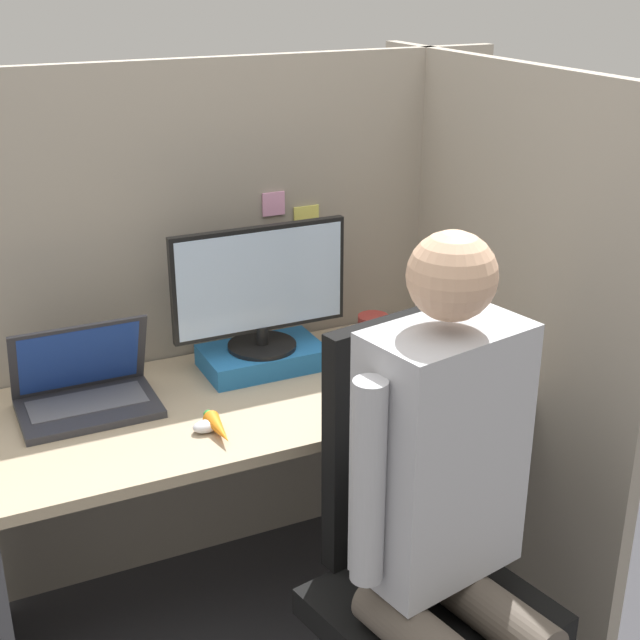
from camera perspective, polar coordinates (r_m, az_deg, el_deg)
The scene contains 12 objects.
cubicle_panel_back at distance 2.69m, azimuth -7.55°, elevation -0.41°, with size 1.95×0.05×1.56m.
cubicle_panel_right at distance 2.68m, azimuth 10.76°, elevation -0.78°, with size 0.04×1.26×1.56m.
desk at distance 2.51m, azimuth -4.80°, elevation -8.26°, with size 1.45×0.63×0.71m.
paper_box at distance 2.57m, azimuth -3.71°, elevation -2.40°, with size 0.34×0.21×0.06m.
monitor at distance 2.49m, azimuth -3.86°, elevation 2.13°, with size 0.51×0.20×0.36m.
laptop at distance 2.41m, azimuth -14.76°, elevation -4.50°, with size 0.35×0.24×0.24m.
mouse at distance 2.25m, azimuth -7.32°, elevation -6.76°, with size 0.07×0.04×0.03m.
stapler at distance 2.68m, azimuth 8.70°, elevation -1.74°, with size 0.04×0.13×0.05m.
carrot_toy at distance 2.22m, azimuth -6.49°, elevation -6.93°, with size 0.04×0.15×0.04m.
office_chair at distance 2.18m, azimuth 6.25°, elevation -14.19°, with size 0.55×0.59×1.05m.
person at distance 1.92m, azimuth 8.31°, elevation -11.47°, with size 0.47×0.51×1.32m.
coffee_mug at distance 2.72m, azimuth 3.42°, elevation -0.61°, with size 0.09×0.09×0.09m.
Camera 1 is at (-0.73, -1.72, 1.81)m, focal length 50.00 mm.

